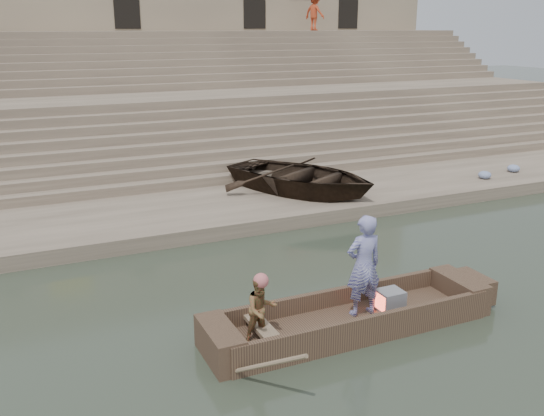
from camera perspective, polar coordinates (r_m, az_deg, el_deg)
ground at (r=12.92m, az=20.18°, el=-8.99°), size 120.00×120.00×0.00m
lower_landing at (r=18.93m, az=3.32°, el=0.85°), size 32.00×4.00×0.40m
mid_landing at (r=25.39m, az=-4.57°, el=7.71°), size 32.00×3.00×2.80m
upper_landing at (r=31.87m, az=-9.03°, el=11.58°), size 32.00×3.00×5.20m
ghat_steps at (r=26.91m, az=-5.84°, el=9.05°), size 32.00×11.00×5.20m
building_wall at (r=35.62m, az=-11.08°, el=16.85°), size 32.00×5.07×11.20m
main_rowboat at (r=11.44m, az=7.40°, el=-10.87°), size 5.00×1.30×0.22m
rowboat_trim at (r=11.44m, az=8.36°, el=-9.79°), size 6.04×2.63×1.85m
standing_man at (r=11.20m, az=8.69°, el=-5.43°), size 0.72×0.48×1.94m
rowing_man at (r=10.30m, az=-1.04°, el=-9.62°), size 0.60×0.48×1.18m
television at (r=11.74m, az=11.11°, el=-8.60°), size 0.46×0.42×0.40m
beached_rowboat at (r=18.82m, az=2.84°, el=3.02°), size 5.56×6.10×1.03m
pedestrian at (r=34.77m, az=4.07°, el=18.04°), size 1.14×1.42×1.92m
cloth_bundles at (r=21.03m, az=12.61°, el=3.03°), size 9.01×2.70×0.26m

